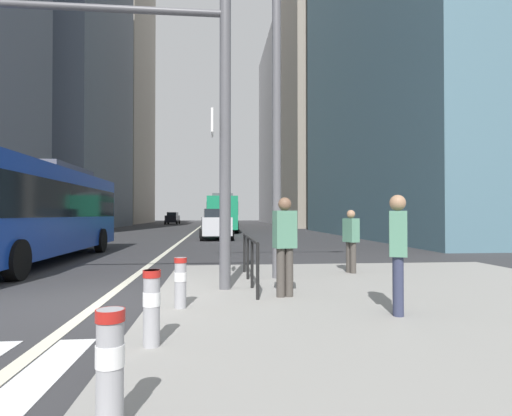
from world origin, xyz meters
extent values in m
plane|color=#303033|center=(0.00, 20.00, 0.00)|extent=(160.00, 160.00, 0.00)
cube|color=gray|center=(5.50, -1.00, 0.07)|extent=(9.00, 10.00, 0.15)
cube|color=silver|center=(0.35, -4.00, 0.01)|extent=(0.45, 3.20, 0.01)
cube|color=silver|center=(1.25, -4.00, 0.01)|extent=(0.45, 3.20, 0.01)
cube|color=silver|center=(2.15, -4.00, 0.01)|extent=(0.45, 3.20, 0.01)
cube|color=silver|center=(3.05, -4.00, 0.01)|extent=(0.45, 3.20, 0.01)
cube|color=beige|center=(0.00, 30.00, 0.01)|extent=(0.20, 80.00, 0.01)
cube|color=slate|center=(-16.00, 42.04, 17.86)|extent=(12.01, 22.14, 35.72)
cube|color=gray|center=(-16.00, 68.11, 25.64)|extent=(10.71, 22.19, 51.27)
cube|color=gray|center=(17.00, 46.85, 26.00)|extent=(11.84, 19.64, 51.99)
cube|color=#9E9EA3|center=(17.00, 71.52, 17.30)|extent=(11.02, 22.32, 34.60)
cube|color=#14389E|center=(-3.93, 6.30, 1.73)|extent=(2.59, 11.67, 2.75)
cube|color=black|center=(-3.93, 6.30, 2.07)|extent=(2.63, 11.44, 1.10)
cube|color=#4C4C51|center=(-3.95, 8.05, 3.25)|extent=(1.78, 4.21, 0.30)
cylinder|color=black|center=(-2.70, 2.58, 0.50)|extent=(0.31, 1.00, 1.00)
cylinder|color=black|center=(-2.76, 10.04, 0.50)|extent=(0.31, 1.00, 1.00)
cylinder|color=black|center=(-5.16, 10.02, 0.50)|extent=(0.31, 1.00, 1.00)
cube|color=#198456|center=(2.70, 30.53, 1.73)|extent=(2.75, 11.05, 2.75)
cube|color=black|center=(2.70, 30.53, 2.07)|extent=(2.79, 10.83, 1.10)
cube|color=#4C4C51|center=(2.66, 28.88, 3.25)|extent=(1.84, 4.00, 0.30)
cylinder|color=black|center=(1.58, 34.07, 0.50)|extent=(0.32, 1.01, 1.00)
cylinder|color=black|center=(3.98, 34.02, 0.50)|extent=(0.32, 1.01, 1.00)
cylinder|color=black|center=(1.42, 27.04, 0.50)|extent=(0.32, 1.01, 1.00)
cylinder|color=black|center=(3.82, 26.98, 0.50)|extent=(0.32, 1.01, 1.00)
cube|color=#198456|center=(2.29, 50.02, 1.73)|extent=(2.62, 11.25, 2.75)
cube|color=black|center=(2.29, 50.02, 2.07)|extent=(2.66, 11.02, 1.10)
cube|color=#4C4C51|center=(2.27, 48.33, 3.25)|extent=(1.79, 4.06, 0.30)
cylinder|color=black|center=(1.13, 53.62, 0.50)|extent=(0.31, 1.00, 1.00)
cylinder|color=black|center=(3.53, 53.59, 0.50)|extent=(0.31, 1.00, 1.00)
cylinder|color=black|center=(1.05, 46.44, 0.50)|extent=(0.31, 1.00, 1.00)
cylinder|color=black|center=(3.45, 46.41, 0.50)|extent=(0.31, 1.00, 1.00)
cube|color=black|center=(-5.01, 59.91, 0.87)|extent=(1.98, 4.60, 1.10)
cube|color=black|center=(-5.00, 60.06, 1.68)|extent=(1.60, 2.51, 0.52)
cylinder|color=black|center=(-4.17, 58.33, 0.32)|extent=(0.25, 0.65, 0.64)
cylinder|color=black|center=(-5.99, 58.41, 0.32)|extent=(0.25, 0.65, 0.64)
cylinder|color=black|center=(-4.03, 61.40, 0.32)|extent=(0.25, 0.65, 0.64)
cylinder|color=black|center=(-5.85, 61.48, 0.32)|extent=(0.25, 0.65, 0.64)
cube|color=#B2A899|center=(2.51, 39.60, 0.87)|extent=(1.81, 4.52, 1.10)
cube|color=black|center=(2.51, 39.45, 1.68)|extent=(1.51, 2.44, 0.52)
cylinder|color=black|center=(1.61, 41.14, 0.32)|extent=(0.22, 0.64, 0.64)
cylinder|color=black|center=(3.43, 41.12, 0.32)|extent=(0.22, 0.64, 0.64)
cylinder|color=black|center=(1.59, 38.08, 0.32)|extent=(0.22, 0.64, 0.64)
cylinder|color=black|center=(3.41, 38.06, 0.32)|extent=(0.22, 0.64, 0.64)
cube|color=silver|center=(2.05, 18.57, 0.87)|extent=(2.00, 4.57, 1.10)
cube|color=black|center=(2.06, 18.42, 1.68)|extent=(1.61, 2.49, 0.52)
cylinder|color=black|center=(1.07, 20.05, 0.32)|extent=(0.25, 0.65, 0.64)
cylinder|color=black|center=(2.88, 20.14, 0.32)|extent=(0.25, 0.65, 0.64)
cylinder|color=black|center=(1.22, 17.00, 0.32)|extent=(0.25, 0.65, 0.64)
cylinder|color=black|center=(3.03, 17.09, 0.32)|extent=(0.25, 0.65, 0.64)
cylinder|color=#515156|center=(2.27, 0.19, 3.15)|extent=(0.22, 0.22, 6.00)
cylinder|color=#515156|center=(-0.44, 0.19, 5.55)|extent=(5.41, 0.14, 0.14)
cube|color=white|center=(2.02, 0.01, 3.35)|extent=(0.04, 0.60, 0.44)
cylinder|color=#56565B|center=(3.47, 1.47, 4.15)|extent=(0.20, 0.20, 8.00)
cylinder|color=#99999E|center=(1.38, -5.00, 0.56)|extent=(0.18, 0.18, 0.81)
cylinder|color=white|center=(1.38, -5.00, 0.66)|extent=(0.19, 0.19, 0.15)
cylinder|color=#B21E19|center=(1.38, -5.00, 0.92)|extent=(0.20, 0.20, 0.08)
cylinder|color=#99999E|center=(1.39, -3.22, 0.57)|extent=(0.18, 0.18, 0.84)
cylinder|color=white|center=(1.39, -3.22, 0.67)|extent=(0.19, 0.19, 0.15)
cylinder|color=#B21E19|center=(1.39, -3.22, 0.95)|extent=(0.20, 0.20, 0.08)
cylinder|color=#99999E|center=(1.54, -1.37, 0.54)|extent=(0.18, 0.18, 0.78)
cylinder|color=white|center=(1.54, -1.37, 0.63)|extent=(0.19, 0.19, 0.14)
cylinder|color=#B21E19|center=(1.54, -1.37, 0.89)|extent=(0.20, 0.20, 0.08)
cylinder|color=black|center=(2.80, -0.86, 0.62)|extent=(0.06, 0.06, 0.95)
cylinder|color=black|center=(2.80, 0.25, 0.62)|extent=(0.06, 0.06, 0.95)
cylinder|color=black|center=(2.80, 1.36, 0.62)|extent=(0.06, 0.06, 0.95)
cylinder|color=black|center=(2.80, 2.47, 0.62)|extent=(0.06, 0.06, 0.95)
cylinder|color=black|center=(2.80, 0.80, 1.10)|extent=(0.06, 3.34, 0.06)
cylinder|color=#2D334C|center=(4.69, -2.19, 0.58)|extent=(0.15, 0.15, 0.85)
cylinder|color=#2D334C|center=(4.75, -2.04, 0.58)|extent=(0.15, 0.15, 0.85)
cube|color=#4C7F66|center=(4.72, -2.12, 1.33)|extent=(0.37, 0.44, 0.66)
sphere|color=#9E7556|center=(4.72, -2.12, 1.77)|extent=(0.23, 0.23, 0.23)
cylinder|color=#423D38|center=(5.41, 2.18, 0.53)|extent=(0.15, 0.15, 0.76)
cylinder|color=#423D38|center=(5.46, 2.03, 0.53)|extent=(0.15, 0.15, 0.76)
cube|color=#4C7F66|center=(5.44, 2.11, 1.21)|extent=(0.35, 0.44, 0.59)
sphere|color=#9E7556|center=(5.44, 2.11, 1.61)|extent=(0.21, 0.21, 0.21)
cylinder|color=#423D38|center=(3.22, -0.68, 0.58)|extent=(0.15, 0.15, 0.86)
cylinder|color=#423D38|center=(3.38, -0.65, 0.58)|extent=(0.15, 0.15, 0.86)
cube|color=#4C7F66|center=(3.30, -0.66, 1.34)|extent=(0.42, 0.31, 0.66)
sphere|color=brown|center=(3.30, -0.66, 1.79)|extent=(0.24, 0.24, 0.24)
camera|label=1|loc=(2.10, -7.86, 1.61)|focal=28.86mm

